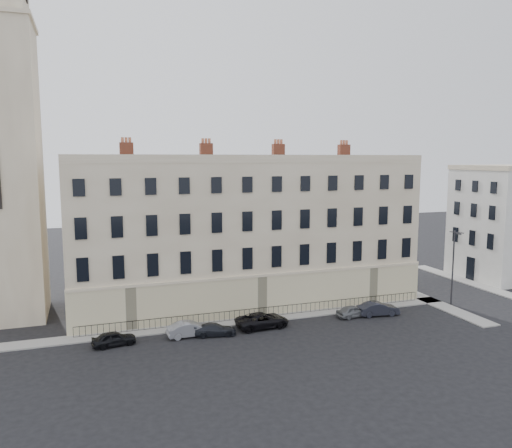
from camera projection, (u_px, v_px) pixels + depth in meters
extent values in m
plane|color=black|center=(346.00, 329.00, 45.54)|extent=(160.00, 160.00, 0.00)
cube|color=#BCAA8C|center=(243.00, 232.00, 53.87)|extent=(36.00, 12.00, 15.00)
cube|color=beige|center=(262.00, 296.00, 48.90)|extent=(36.10, 0.18, 4.00)
cube|color=beige|center=(386.00, 270.00, 60.42)|extent=(0.18, 12.10, 4.00)
cube|color=#BCAA8C|center=(262.00, 159.00, 47.35)|extent=(36.00, 0.35, 0.80)
cube|color=#BCAA8C|center=(388.00, 159.00, 58.59)|extent=(0.35, 12.00, 0.80)
cube|color=brown|center=(127.00, 153.00, 48.90)|extent=(1.30, 0.70, 2.00)
cube|color=brown|center=(206.00, 153.00, 51.47)|extent=(1.30, 0.70, 2.00)
cube|color=brown|center=(278.00, 153.00, 54.05)|extent=(1.30, 0.70, 2.00)
cube|color=brown|center=(344.00, 153.00, 56.62)|extent=(1.30, 0.70, 2.00)
cube|color=silver|center=(504.00, 224.00, 64.27)|extent=(10.00, 10.00, 14.00)
cube|color=gray|center=(226.00, 323.00, 47.00)|extent=(48.00, 2.00, 0.12)
cube|color=gray|center=(412.00, 293.00, 57.22)|extent=(2.00, 24.00, 0.12)
cube|color=gray|center=(469.00, 282.00, 62.31)|extent=(2.00, 20.00, 0.12)
cube|color=black|center=(264.00, 308.00, 48.54)|extent=(35.00, 0.04, 0.04)
cube|color=black|center=(264.00, 317.00, 48.65)|extent=(35.00, 0.04, 0.04)
imported|color=black|center=(114.00, 339.00, 41.35)|extent=(3.76, 1.95, 1.22)
imported|color=gray|center=(190.00, 329.00, 43.51)|extent=(4.09, 1.59, 1.33)
imported|color=black|center=(215.00, 330.00, 43.75)|extent=(3.90, 2.11, 1.07)
imported|color=black|center=(262.00, 320.00, 45.77)|extent=(5.10, 2.61, 1.38)
imported|color=slate|center=(353.00, 311.00, 48.84)|extent=(3.58, 1.80, 1.17)
imported|color=#21232D|center=(378.00, 309.00, 49.31)|extent=(4.24, 1.92, 1.35)
cylinder|color=#2C2C31|center=(453.00, 268.00, 52.54)|extent=(0.16, 0.16, 7.98)
cylinder|color=#2C2C31|center=(457.00, 232.00, 51.34)|extent=(0.71, 1.40, 0.10)
cube|color=#2C2C31|center=(459.00, 234.00, 50.66)|extent=(0.37, 0.53, 0.12)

